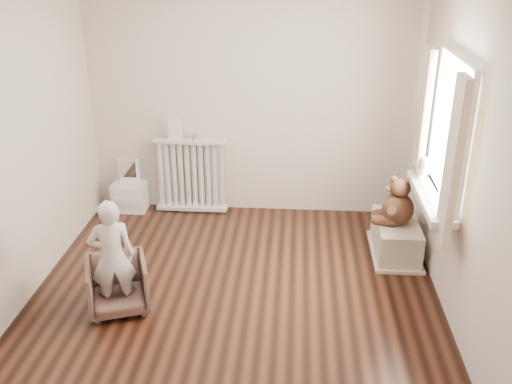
# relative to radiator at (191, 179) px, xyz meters

# --- Properties ---
(floor) EXTENTS (3.60, 3.60, 0.01)m
(floor) POSITION_rel_radiator_xyz_m (0.69, -1.68, -0.39)
(floor) COLOR black
(floor) RESTS_ON ground
(back_wall) EXTENTS (3.60, 0.02, 2.60)m
(back_wall) POSITION_rel_radiator_xyz_m (0.69, 0.12, 0.91)
(back_wall) COLOR beige
(back_wall) RESTS_ON ground
(front_wall) EXTENTS (3.60, 0.02, 2.60)m
(front_wall) POSITION_rel_radiator_xyz_m (0.69, -3.48, 0.91)
(front_wall) COLOR beige
(front_wall) RESTS_ON ground
(left_wall) EXTENTS (0.02, 3.60, 2.60)m
(left_wall) POSITION_rel_radiator_xyz_m (-1.11, -1.68, 0.91)
(left_wall) COLOR beige
(left_wall) RESTS_ON ground
(right_wall) EXTENTS (0.02, 3.60, 2.60)m
(right_wall) POSITION_rel_radiator_xyz_m (2.49, -1.68, 0.91)
(right_wall) COLOR beige
(right_wall) RESTS_ON ground
(window) EXTENTS (0.03, 0.90, 1.10)m
(window) POSITION_rel_radiator_xyz_m (2.45, -1.38, 1.06)
(window) COLOR white
(window) RESTS_ON right_wall
(window_sill) EXTENTS (0.22, 1.10, 0.06)m
(window_sill) POSITION_rel_radiator_xyz_m (2.36, -1.38, 0.48)
(window_sill) COLOR silver
(window_sill) RESTS_ON right_wall
(curtain_left) EXTENTS (0.06, 0.26, 1.30)m
(curtain_left) POSITION_rel_radiator_xyz_m (2.34, -1.95, 1.00)
(curtain_left) COLOR beige
(curtain_left) RESTS_ON right_wall
(curtain_right) EXTENTS (0.06, 0.26, 1.30)m
(curtain_right) POSITION_rel_radiator_xyz_m (2.34, -0.81, 1.00)
(curtain_right) COLOR beige
(curtain_right) RESTS_ON right_wall
(radiator) EXTENTS (0.82, 0.15, 0.86)m
(radiator) POSITION_rel_radiator_xyz_m (0.00, 0.00, 0.00)
(radiator) COLOR silver
(radiator) RESTS_ON floor
(paper_doll) EXTENTS (0.16, 0.01, 0.27)m
(paper_doll) POSITION_rel_radiator_xyz_m (-0.15, 0.00, 0.61)
(paper_doll) COLOR beige
(paper_doll) RESTS_ON radiator
(tin_a) EXTENTS (0.09, 0.09, 0.05)m
(tin_a) POSITION_rel_radiator_xyz_m (0.07, 0.00, 0.50)
(tin_a) COLOR #A59E8C
(tin_a) RESTS_ON radiator
(toy_vanity) EXTENTS (0.38, 0.27, 0.60)m
(toy_vanity) POSITION_rel_radiator_xyz_m (-0.72, -0.03, -0.11)
(toy_vanity) COLOR silver
(toy_vanity) RESTS_ON floor
(armchair) EXTENTS (0.63, 0.64, 0.46)m
(armchair) POSITION_rel_radiator_xyz_m (-0.28, -1.97, -0.16)
(armchair) COLOR brown
(armchair) RESTS_ON floor
(child) EXTENTS (0.43, 0.35, 1.01)m
(child) POSITION_rel_radiator_xyz_m (-0.28, -2.02, 0.14)
(child) COLOR beige
(child) RESTS_ON armchair
(toy_bench) EXTENTS (0.40, 0.76, 0.36)m
(toy_bench) POSITION_rel_radiator_xyz_m (2.21, -0.84, -0.19)
(toy_bench) COLOR #BCAE92
(toy_bench) RESTS_ON floor
(teddy_bear) EXTENTS (0.46, 0.39, 0.49)m
(teddy_bear) POSITION_rel_radiator_xyz_m (2.18, -0.89, 0.28)
(teddy_bear) COLOR #351D12
(teddy_bear) RESTS_ON toy_bench
(plush_cat) EXTENTS (0.19, 0.28, 0.22)m
(plush_cat) POSITION_rel_radiator_xyz_m (2.35, -0.98, 0.61)
(plush_cat) COLOR #6A655A
(plush_cat) RESTS_ON window_sill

